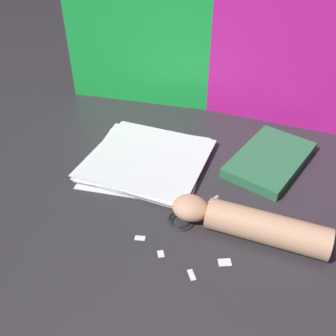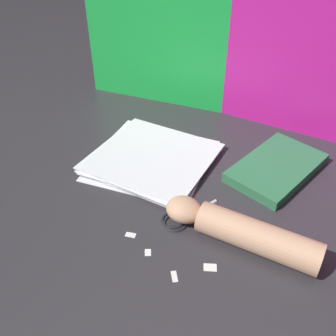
# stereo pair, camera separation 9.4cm
# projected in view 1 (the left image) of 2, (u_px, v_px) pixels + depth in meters

# --- Properties ---
(ground_plane) EXTENTS (6.00, 6.00, 0.00)m
(ground_plane) POSITION_uv_depth(u_px,v_px,m) (179.00, 185.00, 0.99)
(ground_plane) COLOR #2D2B30
(backdrop_panel_left) EXTENTS (0.55, 0.06, 0.50)m
(backdrop_panel_left) POSITION_uv_depth(u_px,v_px,m) (150.00, 27.00, 1.17)
(backdrop_panel_left) COLOR green
(backdrop_panel_left) RESTS_ON ground_plane
(backdrop_panel_center) EXTENTS (0.82, 0.07, 0.52)m
(backdrop_panel_center) POSITION_uv_depth(u_px,v_px,m) (277.00, 37.00, 1.07)
(backdrop_panel_center) COLOR #D81E9E
(backdrop_panel_center) RESTS_ON ground_plane
(paper_stack) EXTENTS (0.33, 0.31, 0.02)m
(paper_stack) POSITION_uv_depth(u_px,v_px,m) (147.00, 160.00, 1.05)
(paper_stack) COLOR white
(paper_stack) RESTS_ON ground_plane
(book_closed) EXTENTS (0.23, 0.30, 0.03)m
(book_closed) POSITION_uv_depth(u_px,v_px,m) (270.00, 160.00, 1.05)
(book_closed) COLOR #2D7247
(book_closed) RESTS_ON ground_plane
(scissors) EXTENTS (0.13, 0.15, 0.01)m
(scissors) POSITION_uv_depth(u_px,v_px,m) (188.00, 216.00, 0.89)
(scissors) COLOR silver
(scissors) RESTS_ON ground_plane
(hand_forearm) EXTENTS (0.34, 0.09, 0.07)m
(hand_forearm) POSITION_uv_depth(u_px,v_px,m) (251.00, 224.00, 0.83)
(hand_forearm) COLOR tan
(hand_forearm) RESTS_ON ground_plane
(paper_scrap_near) EXTENTS (0.02, 0.03, 0.00)m
(paper_scrap_near) POSITION_uv_depth(u_px,v_px,m) (192.00, 275.00, 0.77)
(paper_scrap_near) COLOR white
(paper_scrap_near) RESTS_ON ground_plane
(paper_scrap_mid) EXTENTS (0.02, 0.02, 0.00)m
(paper_scrap_mid) POSITION_uv_depth(u_px,v_px,m) (161.00, 254.00, 0.81)
(paper_scrap_mid) COLOR white
(paper_scrap_mid) RESTS_ON ground_plane
(paper_scrap_far) EXTENTS (0.03, 0.03, 0.00)m
(paper_scrap_far) POSITION_uv_depth(u_px,v_px,m) (225.00, 262.00, 0.80)
(paper_scrap_far) COLOR white
(paper_scrap_far) RESTS_ON ground_plane
(paper_scrap_side) EXTENTS (0.02, 0.02, 0.00)m
(paper_scrap_side) POSITION_uv_depth(u_px,v_px,m) (140.00, 238.00, 0.85)
(paper_scrap_side) COLOR white
(paper_scrap_side) RESTS_ON ground_plane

